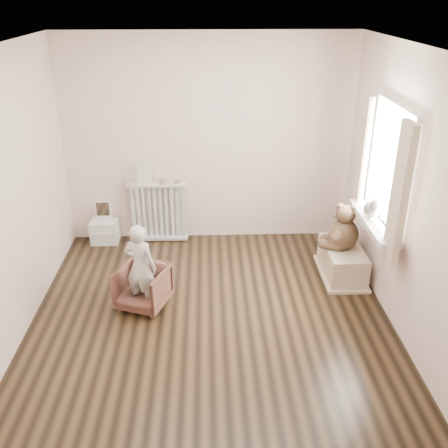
{
  "coord_description": "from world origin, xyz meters",
  "views": [
    {
      "loc": [
        -0.02,
        -4.24,
        3.02
      ],
      "look_at": [
        0.15,
        0.45,
        0.8
      ],
      "focal_mm": 40.0,
      "sensor_mm": 36.0,
      "label": 1
    }
  ],
  "objects_px": {
    "toy_vanity": "(104,223)",
    "teddy_bear": "(345,223)",
    "toy_bench": "(342,260)",
    "plush_cat": "(373,208)",
    "armchair": "(143,287)",
    "child": "(141,267)",
    "radiator": "(158,213)"
  },
  "relations": [
    {
      "from": "toy_vanity",
      "to": "teddy_bear",
      "type": "relative_size",
      "value": 1.04
    },
    {
      "from": "radiator",
      "to": "toy_bench",
      "type": "bearing_deg",
      "value": -24.0
    },
    {
      "from": "armchair",
      "to": "child",
      "type": "bearing_deg",
      "value": -68.88
    },
    {
      "from": "toy_vanity",
      "to": "teddy_bear",
      "type": "distance_m",
      "value": 3.04
    },
    {
      "from": "toy_bench",
      "to": "teddy_bear",
      "type": "xyz_separation_m",
      "value": [
        -0.03,
        -0.01,
        0.47
      ]
    },
    {
      "from": "armchair",
      "to": "plush_cat",
      "type": "height_order",
      "value": "plush_cat"
    },
    {
      "from": "toy_vanity",
      "to": "child",
      "type": "xyz_separation_m",
      "value": [
        0.67,
        -1.53,
        0.21
      ]
    },
    {
      "from": "plush_cat",
      "to": "child",
      "type": "bearing_deg",
      "value": 175.39
    },
    {
      "from": "armchair",
      "to": "teddy_bear",
      "type": "relative_size",
      "value": 0.93
    },
    {
      "from": "toy_bench",
      "to": "toy_vanity",
      "type": "bearing_deg",
      "value": 161.93
    },
    {
      "from": "child",
      "to": "radiator",
      "type": "bearing_deg",
      "value": -70.27
    },
    {
      "from": "armchair",
      "to": "child",
      "type": "height_order",
      "value": "child"
    },
    {
      "from": "toy_bench",
      "to": "teddy_bear",
      "type": "distance_m",
      "value": 0.47
    },
    {
      "from": "toy_bench",
      "to": "teddy_bear",
      "type": "relative_size",
      "value": 1.46
    },
    {
      "from": "armchair",
      "to": "toy_bench",
      "type": "xyz_separation_m",
      "value": [
        2.22,
        0.54,
        -0.02
      ]
    },
    {
      "from": "child",
      "to": "teddy_bear",
      "type": "relative_size",
      "value": 1.77
    },
    {
      "from": "toy_vanity",
      "to": "plush_cat",
      "type": "distance_m",
      "value": 3.37
    },
    {
      "from": "toy_bench",
      "to": "teddy_bear",
      "type": "height_order",
      "value": "teddy_bear"
    },
    {
      "from": "toy_vanity",
      "to": "plush_cat",
      "type": "xyz_separation_m",
      "value": [
        3.02,
        -1.3,
        0.72
      ]
    },
    {
      "from": "armchair",
      "to": "teddy_bear",
      "type": "bearing_deg",
      "value": 34.55
    },
    {
      "from": "child",
      "to": "plush_cat",
      "type": "bearing_deg",
      "value": -153.42
    },
    {
      "from": "armchair",
      "to": "child",
      "type": "xyz_separation_m",
      "value": [
        0.0,
        -0.05,
        0.26
      ]
    },
    {
      "from": "radiator",
      "to": "toy_vanity",
      "type": "distance_m",
      "value": 0.71
    },
    {
      "from": "armchair",
      "to": "child",
      "type": "relative_size",
      "value": 0.53
    },
    {
      "from": "toy_vanity",
      "to": "armchair",
      "type": "xyz_separation_m",
      "value": [
        0.67,
        -1.48,
        -0.05
      ]
    },
    {
      "from": "child",
      "to": "plush_cat",
      "type": "height_order",
      "value": "plush_cat"
    },
    {
      "from": "radiator",
      "to": "plush_cat",
      "type": "bearing_deg",
      "value": -29.87
    },
    {
      "from": "plush_cat",
      "to": "teddy_bear",
      "type": "bearing_deg",
      "value": 105.31
    },
    {
      "from": "radiator",
      "to": "teddy_bear",
      "type": "xyz_separation_m",
      "value": [
        2.16,
        -0.99,
        0.28
      ]
    },
    {
      "from": "child",
      "to": "plush_cat",
      "type": "relative_size",
      "value": 3.25
    },
    {
      "from": "radiator",
      "to": "toy_bench",
      "type": "distance_m",
      "value": 2.4
    },
    {
      "from": "toy_bench",
      "to": "plush_cat",
      "type": "height_order",
      "value": "plush_cat"
    }
  ]
}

